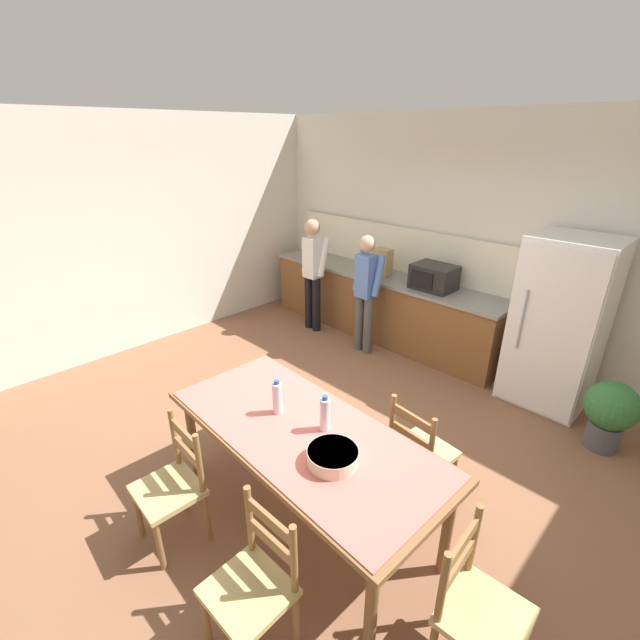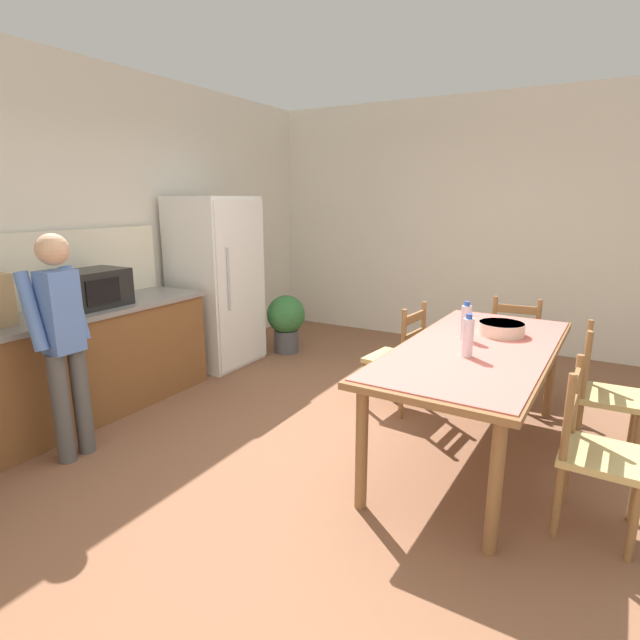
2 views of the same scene
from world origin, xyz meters
name	(u,v)px [view 1 (image 1 of 2)]	position (x,y,z in m)	size (l,w,h in m)	color
ground_plane	(327,445)	(0.00, 0.00, 0.00)	(8.32, 8.32, 0.00)	brown
wall_back	(482,242)	(0.00, 2.66, 1.45)	(6.52, 0.12, 2.90)	silver
wall_left	(145,234)	(-3.26, 0.00, 1.45)	(0.12, 5.20, 2.90)	silver
kitchen_counter	(379,304)	(-1.15, 2.23, 0.45)	(3.54, 0.66, 0.89)	brown
counter_splashback	(396,248)	(-1.14, 2.54, 1.19)	(3.50, 0.03, 0.60)	#EFE8CB
refrigerator	(558,324)	(1.12, 2.19, 0.88)	(0.79, 0.73, 1.77)	white
microwave	(434,277)	(-0.34, 2.21, 1.04)	(0.50, 0.39, 0.30)	black
paper_bag	(382,262)	(-1.11, 2.20, 1.07)	(0.24, 0.16, 0.36)	tan
dining_table	(302,438)	(0.41, -0.68, 0.71)	(2.16, 1.01, 0.79)	brown
bottle_near_centre	(277,398)	(0.15, -0.67, 0.91)	(0.07, 0.07, 0.27)	silver
bottle_off_centre	(325,414)	(0.52, -0.57, 0.91)	(0.07, 0.07, 0.27)	silver
serving_bowl	(333,456)	(0.78, -0.76, 0.84)	(0.32, 0.32, 0.09)	beige
chair_side_near_right	(254,585)	(0.86, -1.46, 0.44)	(0.43, 0.41, 0.91)	olive
chair_head_end	(478,610)	(1.77, -0.73, 0.44)	(0.43, 0.44, 0.91)	olive
chair_side_near_left	(173,486)	(-0.09, -1.42, 0.44)	(0.44, 0.42, 0.91)	olive
chair_side_far_right	(420,452)	(0.92, 0.06, 0.44)	(0.46, 0.44, 0.91)	olive
person_at_sink	(313,270)	(-1.93, 1.71, 0.90)	(0.40, 0.28, 1.59)	black
person_at_counter	(365,289)	(-0.97, 1.69, 0.86)	(0.38, 0.27, 1.53)	#4C4C4C
potted_plant	(610,411)	(1.79, 1.76, 0.39)	(0.44, 0.44, 0.67)	#4C4C51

